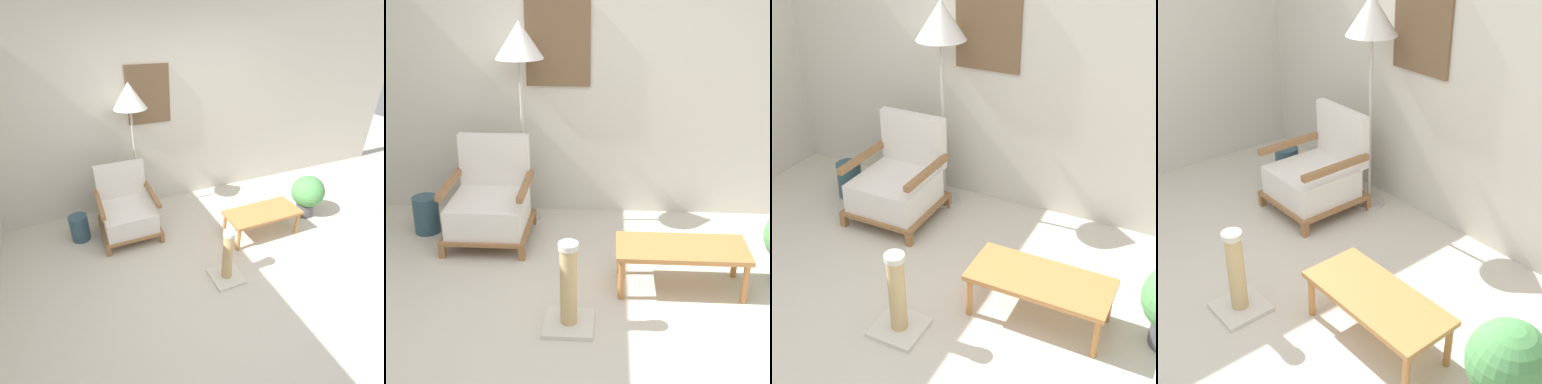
{
  "view_description": "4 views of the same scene",
  "coord_description": "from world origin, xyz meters",
  "views": [
    {
      "loc": [
        -1.3,
        -1.79,
        2.35
      ],
      "look_at": [
        -0.07,
        1.12,
        0.55
      ],
      "focal_mm": 28.0,
      "sensor_mm": 36.0,
      "label": 1
    },
    {
      "loc": [
        0.16,
        -2.66,
        2.1
      ],
      "look_at": [
        -0.07,
        1.12,
        0.55
      ],
      "focal_mm": 50.0,
      "sensor_mm": 36.0,
      "label": 2
    },
    {
      "loc": [
        1.44,
        -1.92,
        2.5
      ],
      "look_at": [
        -0.07,
        1.12,
        0.55
      ],
      "focal_mm": 50.0,
      "sensor_mm": 36.0,
      "label": 3
    },
    {
      "loc": [
        2.46,
        -0.99,
        2.36
      ],
      "look_at": [
        -0.07,
        1.12,
        0.55
      ],
      "focal_mm": 50.0,
      "sensor_mm": 36.0,
      "label": 4
    }
  ],
  "objects": [
    {
      "name": "ground_plane",
      "position": [
        0.0,
        0.0,
        0.0
      ],
      "size": [
        14.0,
        14.0,
        0.0
      ],
      "primitive_type": "plane",
      "color": "beige"
    },
    {
      "name": "armchair",
      "position": [
        -0.83,
        1.39,
        0.31
      ],
      "size": [
        0.69,
        0.71,
        0.84
      ],
      "color": "olive",
      "rests_on": "ground_plane"
    },
    {
      "name": "coffee_table",
      "position": [
        0.68,
        0.69,
        0.29
      ],
      "size": [
        0.92,
        0.42,
        0.33
      ],
      "color": "#B2753D",
      "rests_on": "ground_plane"
    },
    {
      "name": "vase",
      "position": [
        -1.42,
        1.47,
        0.16
      ],
      "size": [
        0.22,
        0.22,
        0.33
      ],
      "primitive_type": "cylinder",
      "color": "#2D4C5B",
      "rests_on": "ground_plane"
    },
    {
      "name": "floor_lamp",
      "position": [
        -0.59,
        1.77,
        1.53
      ],
      "size": [
        0.4,
        0.4,
        1.76
      ],
      "color": "#B7B2A8",
      "rests_on": "ground_plane"
    },
    {
      "name": "scratching_post",
      "position": [
        -0.08,
        0.19,
        0.23
      ],
      "size": [
        0.32,
        0.32,
        0.6
      ],
      "color": "beige",
      "rests_on": "ground_plane"
    },
    {
      "name": "wall_back",
      "position": [
        -0.0,
        2.05,
        1.35
      ],
      "size": [
        8.0,
        0.09,
        2.7
      ],
      "color": "beige",
      "rests_on": "ground_plane"
    }
  ]
}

